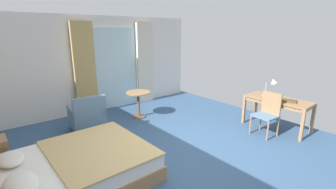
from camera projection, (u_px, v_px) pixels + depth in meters
The scene contains 12 objects.
ground at pixel (183, 158), 4.39m from camera, with size 6.54×7.59×0.10m, color #38567A.
wall_back at pixel (99, 64), 6.69m from camera, with size 6.14×0.12×2.64m, color silver.
balcony_glass_door at pixel (116, 68), 6.96m from camera, with size 1.46×0.02×2.32m, color silver.
curtain_panel_left at pixel (85, 70), 6.28m from camera, with size 0.57×0.10×2.47m, color tan.
curtain_panel_right at pixel (145, 63), 7.44m from camera, with size 0.54×0.10×2.47m, color beige.
bed at pixel (72, 169), 3.52m from camera, with size 2.21×1.75×1.04m.
writing_desk at pixel (278, 102), 5.47m from camera, with size 0.66×1.43×0.72m.
desk_chair at pixel (268, 112), 5.17m from camera, with size 0.45×0.49×0.94m.
desk_lamp at pixel (272, 83), 5.60m from camera, with size 0.26×0.28×0.46m.
closed_book at pixel (288, 101), 5.22m from camera, with size 0.21×0.34×0.04m, color brown.
armchair_by_window at pixel (88, 117), 5.34m from camera, with size 0.77×0.85×0.89m.
round_cafe_table at pixel (138, 99), 6.23m from camera, with size 0.64×0.64×0.69m.
Camera 1 is at (-2.69, -2.88, 2.23)m, focal length 25.34 mm.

